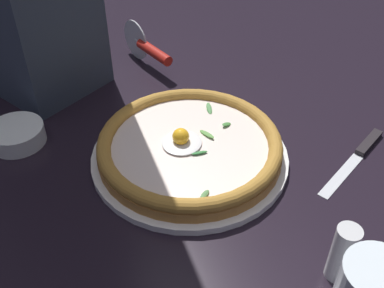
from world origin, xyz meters
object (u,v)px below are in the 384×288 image
(table_knife, at_px, (361,152))
(pepper_shaker, at_px, (343,253))
(pizza, at_px, (192,145))
(pizza_cutter, at_px, (148,48))
(side_bowl, at_px, (17,135))

(table_knife, distance_m, pepper_shaker, 0.27)
(pizza, relative_size, pizza_cutter, 1.92)
(pepper_shaker, bearing_deg, pizza, -110.94)
(pizza, xyz_separation_m, side_bowl, (0.11, -0.29, -0.01))
(side_bowl, relative_size, pepper_shaker, 1.10)
(pizza, height_order, table_knife, pizza)
(pizza, height_order, pepper_shaker, pepper_shaker)
(pizza_cutter, bearing_deg, pepper_shaker, 57.41)
(side_bowl, bearing_deg, table_knife, 116.34)
(pizza_cutter, relative_size, pepper_shaker, 1.80)
(pepper_shaker, bearing_deg, pizza_cutter, -122.59)
(pizza_cutter, bearing_deg, side_bowl, -9.36)
(side_bowl, height_order, table_knife, side_bowl)
(table_knife, bearing_deg, pepper_shaker, 6.97)
(pizza, distance_m, table_knife, 0.29)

